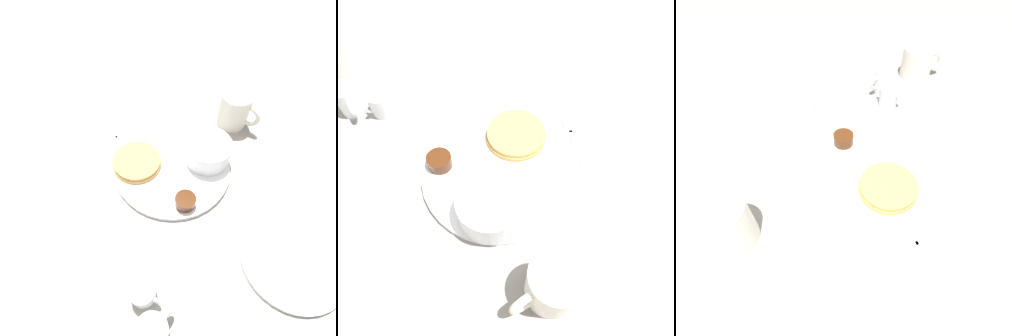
% 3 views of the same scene
% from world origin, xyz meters
% --- Properties ---
extents(ground_plane, '(4.00, 4.00, 0.00)m').
position_xyz_m(ground_plane, '(0.00, 0.00, 0.00)').
color(ground_plane, gray).
extents(plate, '(0.28, 0.28, 0.01)m').
position_xyz_m(plate, '(0.00, 0.00, 0.01)').
color(plate, white).
rests_on(plate, ground_plane).
extents(pancake_stack, '(0.12, 0.12, 0.02)m').
position_xyz_m(pancake_stack, '(-0.08, -0.01, 0.02)').
color(pancake_stack, tan).
rests_on(pancake_stack, plate).
extents(bowl, '(0.11, 0.11, 0.06)m').
position_xyz_m(bowl, '(0.08, 0.04, 0.04)').
color(bowl, white).
rests_on(bowl, plate).
extents(syrup_cup, '(0.05, 0.05, 0.03)m').
position_xyz_m(syrup_cup, '(0.05, -0.10, 0.02)').
color(syrup_cup, '#47230F').
rests_on(syrup_cup, plate).
extents(butter_ramekin, '(0.05, 0.05, 0.04)m').
position_xyz_m(butter_ramekin, '(0.10, 0.03, 0.03)').
color(butter_ramekin, white).
rests_on(butter_ramekin, plate).
extents(coffee_mug, '(0.11, 0.08, 0.10)m').
position_xyz_m(coffee_mug, '(0.14, 0.19, 0.05)').
color(coffee_mug, silver).
rests_on(coffee_mug, ground_plane).
extents(creamer_pitcher_near, '(0.07, 0.05, 0.05)m').
position_xyz_m(creamer_pitcher_near, '(-0.00, -0.29, 0.03)').
color(creamer_pitcher_near, white).
rests_on(creamer_pitcher_near, ground_plane).
extents(creamer_pitcher_far, '(0.06, 0.07, 0.07)m').
position_xyz_m(creamer_pitcher_far, '(0.03, -0.35, 0.03)').
color(creamer_pitcher_far, white).
rests_on(creamer_pitcher_far, ground_plane).
extents(fork, '(0.12, 0.11, 0.00)m').
position_xyz_m(fork, '(-0.15, 0.08, 0.00)').
color(fork, silver).
rests_on(fork, ground_plane).
extents(napkin, '(0.14, 0.12, 0.00)m').
position_xyz_m(napkin, '(0.10, 0.30, 0.00)').
color(napkin, white).
rests_on(napkin, ground_plane).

